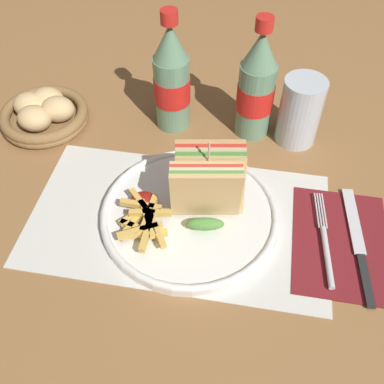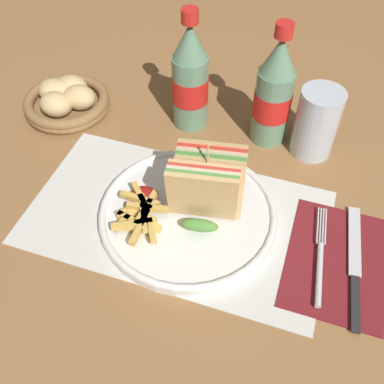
% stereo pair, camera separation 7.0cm
% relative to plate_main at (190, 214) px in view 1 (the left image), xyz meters
% --- Properties ---
extents(ground_plane, '(4.00, 4.00, 0.00)m').
position_rel_plate_main_xyz_m(ground_plane, '(-0.02, 0.03, -0.01)').
color(ground_plane, olive).
extents(placemat, '(0.47, 0.27, 0.00)m').
position_rel_plate_main_xyz_m(placemat, '(-0.01, -0.01, -0.01)').
color(placemat, silver).
rests_on(placemat, ground_plane).
extents(plate_main, '(0.28, 0.28, 0.02)m').
position_rel_plate_main_xyz_m(plate_main, '(0.00, 0.00, 0.00)').
color(plate_main, white).
rests_on(plate_main, ground_plane).
extents(club_sandwich, '(0.11, 0.11, 0.14)m').
position_rel_plate_main_xyz_m(club_sandwich, '(0.03, 0.01, 0.06)').
color(club_sandwich, tan).
rests_on(club_sandwich, plate_main).
extents(fries_pile, '(0.09, 0.11, 0.02)m').
position_rel_plate_main_xyz_m(fries_pile, '(-0.06, -0.04, 0.02)').
color(fries_pile, gold).
rests_on(fries_pile, plate_main).
extents(ketchup_blob, '(0.04, 0.04, 0.02)m').
position_rel_plate_main_xyz_m(ketchup_blob, '(-0.07, 0.00, 0.02)').
color(ketchup_blob, maroon).
rests_on(ketchup_blob, plate_main).
extents(napkin, '(0.14, 0.20, 0.00)m').
position_rel_plate_main_xyz_m(napkin, '(0.23, -0.01, -0.01)').
color(napkin, maroon).
rests_on(napkin, ground_plane).
extents(fork, '(0.03, 0.18, 0.01)m').
position_rel_plate_main_xyz_m(fork, '(0.21, -0.03, -0.00)').
color(fork, silver).
rests_on(fork, napkin).
extents(knife, '(0.04, 0.22, 0.00)m').
position_rel_plate_main_xyz_m(knife, '(0.26, -0.01, -0.00)').
color(knife, black).
rests_on(knife, napkin).
extents(coke_bottle_near, '(0.07, 0.07, 0.23)m').
position_rel_plate_main_xyz_m(coke_bottle_near, '(-0.07, 0.23, 0.09)').
color(coke_bottle_near, slate).
rests_on(coke_bottle_near, ground_plane).
extents(coke_bottle_far, '(0.07, 0.07, 0.23)m').
position_rel_plate_main_xyz_m(coke_bottle_far, '(0.08, 0.23, 0.09)').
color(coke_bottle_far, slate).
rests_on(coke_bottle_far, ground_plane).
extents(glass_near, '(0.07, 0.07, 0.13)m').
position_rel_plate_main_xyz_m(glass_near, '(0.16, 0.22, 0.05)').
color(glass_near, silver).
rests_on(glass_near, ground_plane).
extents(bread_basket, '(0.17, 0.17, 0.06)m').
position_rel_plate_main_xyz_m(bread_basket, '(-0.31, 0.18, 0.01)').
color(bread_basket, olive).
rests_on(bread_basket, ground_plane).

